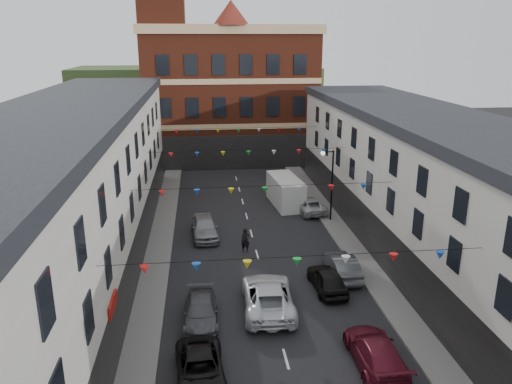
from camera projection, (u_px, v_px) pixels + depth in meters
name	position (u px, v px, depth m)	size (l,w,h in m)	color
ground	(274.00, 315.00, 27.39)	(160.00, 160.00, 0.00)	black
pavement_left	(149.00, 302.00, 28.53)	(1.80, 64.00, 0.15)	#605E5B
pavement_right	(382.00, 289.00, 30.00)	(1.80, 64.00, 0.15)	#605E5B
terrace_left	(44.00, 226.00, 25.51)	(8.40, 56.00, 10.70)	beige
terrace_right	(478.00, 217.00, 28.16)	(8.40, 56.00, 9.70)	silver
civic_building	(230.00, 93.00, 61.03)	(20.60, 13.30, 18.50)	maroon
clock_tower	(163.00, 35.00, 55.43)	(5.60, 5.60, 30.00)	maroon
distant_hill	(198.00, 97.00, 84.38)	(40.00, 14.00, 10.00)	#334E24
street_lamp	(329.00, 176.00, 40.23)	(1.10, 0.36, 6.00)	black
car_left_c	(200.00, 369.00, 21.85)	(2.12, 4.60, 1.28)	black
car_left_d	(201.00, 312.00, 26.45)	(1.81, 4.46, 1.29)	#45464D
car_left_e	(205.00, 227.00, 37.90)	(1.90, 4.72, 1.61)	gray
car_right_c	(376.00, 353.00, 22.87)	(2.03, 5.00, 1.45)	maroon
car_right_d	(327.00, 279.00, 29.89)	(1.68, 4.18, 1.42)	black
car_right_e	(342.00, 266.00, 31.65)	(1.53, 4.39, 1.45)	#505358
car_right_f	(309.00, 205.00, 43.44)	(2.14, 4.65, 1.29)	#AEB0B3
moving_car	(268.00, 296.00, 27.74)	(2.71, 5.88, 1.63)	silver
white_van	(285.00, 191.00, 45.16)	(2.21, 5.76, 2.55)	silver
pedestrian	(245.00, 240.00, 35.19)	(0.64, 0.42, 1.76)	black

